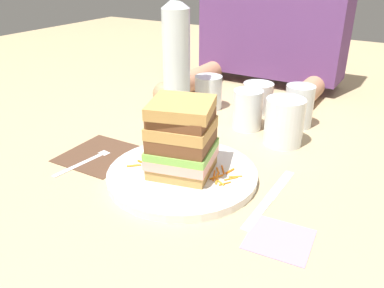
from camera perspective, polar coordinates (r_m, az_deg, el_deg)
name	(u,v)px	position (r m, az deg, el deg)	size (l,w,h in m)	color
ground_plane	(174,176)	(0.72, -2.70, -4.60)	(3.00, 3.00, 0.00)	tan
main_plate	(183,174)	(0.71, -1.27, -4.37)	(0.27, 0.27, 0.02)	white
sandwich	(183,138)	(0.67, -1.35, 0.91)	(0.13, 0.13, 0.13)	tan
carrot_shred_0	(143,163)	(0.73, -7.12, -2.68)	(0.00, 0.00, 0.02)	orange
carrot_shred_1	(134,165)	(0.72, -8.44, -3.09)	(0.00, 0.00, 0.03)	orange
carrot_shred_2	(149,162)	(0.73, -6.18, -2.66)	(0.00, 0.00, 0.02)	orange
carrot_shred_3	(150,169)	(0.71, -6.11, -3.65)	(0.00, 0.00, 0.03)	orange
carrot_shred_4	(154,160)	(0.74, -5.46, -2.30)	(0.00, 0.00, 0.03)	orange
carrot_shred_5	(223,170)	(0.70, 4.50, -3.74)	(0.00, 0.00, 0.03)	orange
carrot_shred_6	(226,183)	(0.67, 4.94, -5.59)	(0.00, 0.00, 0.02)	orange
carrot_shred_7	(236,176)	(0.69, 6.33, -4.69)	(0.00, 0.00, 0.02)	orange
carrot_shred_8	(214,176)	(0.69, 3.20, -4.59)	(0.00, 0.00, 0.03)	orange
carrot_shred_9	(230,171)	(0.70, 5.53, -3.92)	(0.00, 0.00, 0.02)	orange
carrot_shred_10	(217,179)	(0.68, 3.62, -5.05)	(0.00, 0.00, 0.03)	orange
carrot_shred_11	(221,181)	(0.67, 4.23, -5.30)	(0.00, 0.00, 0.03)	orange
carrot_shred_12	(218,170)	(0.70, 3.77, -3.85)	(0.00, 0.00, 0.02)	orange
carrot_shred_13	(216,177)	(0.68, 3.55, -4.80)	(0.00, 0.00, 0.03)	orange
carrot_shred_14	(231,179)	(0.68, 5.69, -5.01)	(0.00, 0.00, 0.03)	orange
napkin_dark	(101,155)	(0.81, -13.11, -1.50)	(0.14, 0.14, 0.00)	#4C3323
fork	(92,157)	(0.80, -14.35, -1.87)	(0.03, 0.17, 0.00)	silver
knife	(269,199)	(0.66, 11.05, -7.85)	(0.02, 0.20, 0.00)	silver
juice_glass	(284,124)	(0.84, 13.18, 2.88)	(0.08, 0.08, 0.10)	white
water_bottle	(176,59)	(0.93, -2.28, 12.28)	(0.06, 0.06, 0.32)	silver
empty_tumbler_0	(208,92)	(1.03, 2.39, 7.52)	(0.07, 0.07, 0.08)	silver
empty_tumbler_1	(248,110)	(0.90, 8.07, 4.96)	(0.07, 0.07, 0.09)	silver
empty_tumbler_2	(299,106)	(0.94, 15.23, 5.33)	(0.07, 0.07, 0.10)	silver
empty_tumbler_3	(259,98)	(1.01, 9.69, 6.62)	(0.08, 0.08, 0.07)	silver
napkin_pink	(279,239)	(0.58, 12.54, -13.28)	(0.09, 0.09, 0.00)	pink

